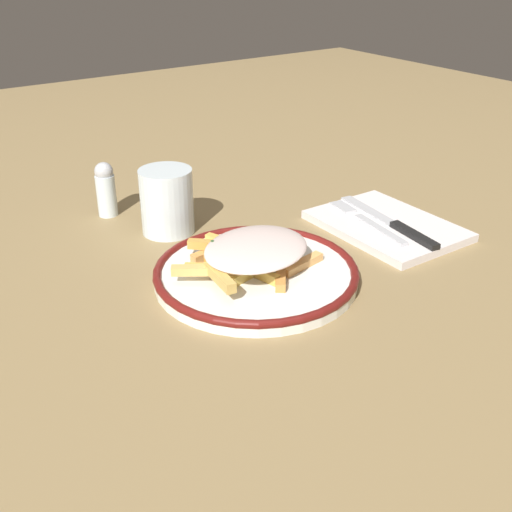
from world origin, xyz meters
The scene contains 8 objects.
ground_plane centered at (0.00, 0.00, 0.00)m, with size 2.60×2.60×0.00m, color olive.
plate centered at (0.00, 0.00, 0.01)m, with size 0.26×0.26×0.02m.
fries_heap centered at (-0.01, 0.00, 0.04)m, with size 0.19×0.19×0.04m.
napkin centered at (0.25, 0.02, 0.01)m, with size 0.15×0.21×0.01m, color silver.
fork centered at (0.22, 0.03, 0.01)m, with size 0.04×0.18×0.01m.
knife centered at (0.24, 0.00, 0.01)m, with size 0.04×0.21×0.01m.
water_glass centered at (-0.02, 0.20, 0.05)m, with size 0.08×0.08×0.09m, color silver.
salt_shaker centered at (-0.07, 0.30, 0.04)m, with size 0.03×0.03×0.08m.
Camera 1 is at (-0.40, -0.57, 0.39)m, focal length 44.57 mm.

